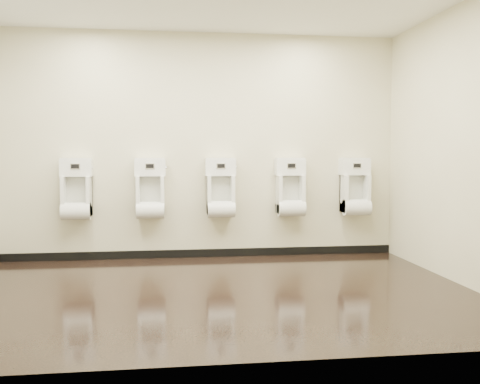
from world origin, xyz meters
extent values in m
cube|color=black|center=(0.00, 0.00, 0.00)|extent=(5.00, 3.50, 0.00)
cube|color=beige|center=(0.00, 1.75, 1.40)|extent=(5.00, 0.02, 2.80)
cube|color=beige|center=(0.00, -1.75, 1.40)|extent=(5.00, 0.02, 2.80)
cube|color=beige|center=(2.50, 0.00, 1.40)|extent=(0.02, 3.50, 2.80)
cube|color=black|center=(0.00, 1.74, 0.05)|extent=(5.00, 0.02, 0.10)
cube|color=white|center=(-1.48, 1.63, 0.80)|extent=(0.34, 0.24, 0.48)
cube|color=silver|center=(-1.48, 1.71, 0.84)|extent=(0.25, 0.01, 0.36)
cylinder|color=white|center=(-1.48, 1.56, 0.62)|extent=(0.34, 0.21, 0.21)
cube|color=white|center=(-1.48, 1.66, 1.14)|extent=(0.37, 0.18, 0.21)
cube|color=black|center=(-1.48, 1.57, 1.16)|extent=(0.09, 0.01, 0.05)
cube|color=silver|center=(-1.48, 1.57, 1.16)|extent=(0.11, 0.01, 0.07)
cylinder|color=silver|center=(-1.29, 1.66, 1.14)|extent=(0.01, 0.03, 0.03)
cube|color=white|center=(-0.61, 1.63, 0.80)|extent=(0.34, 0.24, 0.48)
cube|color=silver|center=(-0.61, 1.71, 0.84)|extent=(0.25, 0.01, 0.36)
cylinder|color=white|center=(-0.61, 1.56, 0.62)|extent=(0.34, 0.21, 0.21)
cube|color=white|center=(-0.61, 1.66, 1.14)|extent=(0.37, 0.18, 0.21)
cube|color=black|center=(-0.61, 1.57, 1.16)|extent=(0.09, 0.01, 0.05)
cube|color=silver|center=(-0.61, 1.57, 1.16)|extent=(0.11, 0.01, 0.07)
cylinder|color=silver|center=(-0.41, 1.66, 1.14)|extent=(0.01, 0.03, 0.03)
cube|color=white|center=(0.25, 1.63, 0.80)|extent=(0.34, 0.24, 0.48)
cube|color=silver|center=(0.25, 1.71, 0.84)|extent=(0.25, 0.01, 0.36)
cylinder|color=white|center=(0.25, 1.56, 0.62)|extent=(0.34, 0.21, 0.21)
cube|color=white|center=(0.25, 1.66, 1.14)|extent=(0.37, 0.18, 0.21)
cube|color=black|center=(0.25, 1.57, 1.16)|extent=(0.09, 0.01, 0.05)
cube|color=silver|center=(0.25, 1.57, 1.16)|extent=(0.11, 0.01, 0.07)
cylinder|color=silver|center=(0.45, 1.66, 1.14)|extent=(0.01, 0.03, 0.03)
cube|color=white|center=(1.14, 1.63, 0.80)|extent=(0.34, 0.24, 0.48)
cube|color=silver|center=(1.14, 1.71, 0.84)|extent=(0.25, 0.01, 0.36)
cylinder|color=white|center=(1.14, 1.56, 0.62)|extent=(0.34, 0.21, 0.21)
cube|color=white|center=(1.14, 1.66, 1.14)|extent=(0.37, 0.18, 0.21)
cube|color=black|center=(1.14, 1.57, 1.16)|extent=(0.09, 0.01, 0.05)
cube|color=silver|center=(1.14, 1.57, 1.16)|extent=(0.11, 0.01, 0.07)
cylinder|color=silver|center=(1.33, 1.66, 1.14)|extent=(0.01, 0.03, 0.03)
cube|color=white|center=(1.99, 1.63, 0.80)|extent=(0.34, 0.24, 0.48)
cube|color=silver|center=(1.99, 1.71, 0.84)|extent=(0.25, 0.01, 0.36)
cylinder|color=white|center=(1.99, 1.56, 0.62)|extent=(0.34, 0.21, 0.21)
cube|color=white|center=(1.99, 1.66, 1.14)|extent=(0.37, 0.18, 0.21)
cube|color=black|center=(1.99, 1.57, 1.16)|extent=(0.09, 0.01, 0.05)
cube|color=silver|center=(1.99, 1.57, 1.16)|extent=(0.11, 0.01, 0.07)
cylinder|color=silver|center=(2.18, 1.66, 1.14)|extent=(0.01, 0.03, 0.03)
camera|label=1|loc=(-0.37, -4.95, 1.29)|focal=40.00mm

